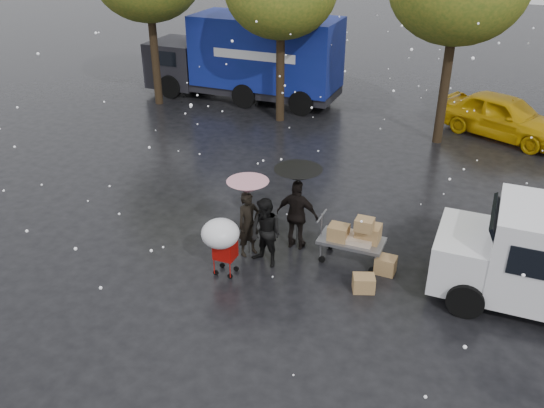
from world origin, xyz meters
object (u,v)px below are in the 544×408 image
at_px(person_pink, 249,224).
at_px(vendor_cart, 355,235).
at_px(shopping_cart, 221,236).
at_px(person_black, 297,215).
at_px(blue_truck, 248,58).
at_px(yellow_taxi, 503,116).

distance_m(person_pink, vendor_cart, 2.50).
bearing_deg(shopping_cart, person_black, 59.25).
xyz_separation_m(person_black, shopping_cart, (-1.09, -1.84, 0.17)).
relative_size(blue_truck, yellow_taxi, 1.82).
distance_m(vendor_cart, shopping_cart, 3.11).
height_order(person_pink, blue_truck, blue_truck).
height_order(person_black, vendor_cart, person_black).
height_order(vendor_cart, shopping_cart, shopping_cart).
xyz_separation_m(person_black, blue_truck, (-6.14, 10.54, 0.87)).
bearing_deg(yellow_taxi, person_pink, 178.70).
bearing_deg(yellow_taxi, blue_truck, 110.81).
bearing_deg(yellow_taxi, shopping_cart, -179.72).
bearing_deg(vendor_cart, blue_truck, 125.56).
bearing_deg(vendor_cart, yellow_taxi, 74.91).
bearing_deg(person_pink, vendor_cart, -44.85).
height_order(vendor_cart, yellow_taxi, yellow_taxi).
xyz_separation_m(person_pink, shopping_cart, (-0.14, -1.11, 0.25)).
relative_size(person_pink, person_black, 0.91).
height_order(person_pink, yellow_taxi, person_pink).
relative_size(person_pink, yellow_taxi, 0.36).
xyz_separation_m(person_black, yellow_taxi, (4.17, 9.89, -0.11)).
relative_size(person_pink, blue_truck, 0.20).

